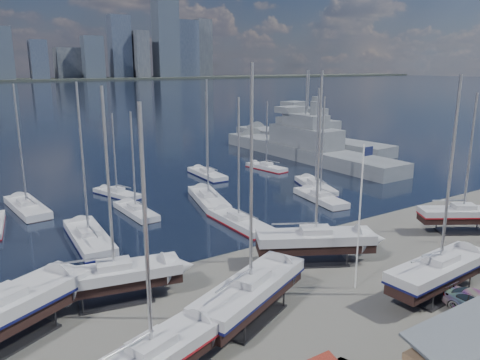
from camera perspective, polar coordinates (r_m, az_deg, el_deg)
ground at (r=39.09m, az=10.17°, el=-12.64°), size 1400.00×1400.00×0.00m
sailboat_cradle_1 at (r=27.12m, az=-10.66°, el=-20.58°), size 10.00×5.73×15.63m
sailboat_cradle_2 at (r=36.57m, az=-15.03°, el=-11.25°), size 10.11×4.61×15.94m
sailboat_cradle_3 at (r=33.08m, az=1.30°, el=-13.39°), size 11.16×7.22×17.44m
sailboat_cradle_4 at (r=42.47m, az=9.16°, el=-7.27°), size 10.51×7.49×16.86m
sailboat_cradle_5 at (r=39.33m, az=23.16°, el=-10.05°), size 10.48×3.48×16.65m
sailboat_cradle_6 at (r=54.71m, az=25.52°, el=-3.79°), size 8.97×6.90×14.65m
sailboat_moored_2 at (r=62.47m, az=-24.50°, el=-3.21°), size 3.92×10.79×15.95m
sailboat_moored_3 at (r=49.54m, az=-17.92°, el=-6.91°), size 3.78×11.23×16.54m
sailboat_moored_4 at (r=57.00m, az=-12.57°, el=-3.83°), size 2.69×8.54×12.77m
sailboat_moored_5 at (r=65.48m, az=-14.76°, el=-1.67°), size 4.65×8.15×11.76m
sailboat_moored_6 at (r=51.99m, az=-0.16°, el=-5.23°), size 2.82×9.85×14.70m
sailboat_moored_7 at (r=60.45m, az=-3.87°, el=-2.50°), size 5.73×11.25×16.37m
sailboat_moored_8 at (r=74.51m, az=-4.04°, el=0.61°), size 3.00×9.44×13.97m
sailboat_moored_9 at (r=61.86m, az=9.75°, el=-2.29°), size 4.10×9.66×14.13m
sailboat_moored_10 at (r=67.71m, az=9.15°, el=-0.88°), size 6.10×10.35×14.95m
sailboat_moored_11 at (r=79.70m, az=3.22°, el=1.50°), size 3.42×8.36×12.13m
naval_ship_east at (r=89.97m, az=7.86°, el=3.69°), size 7.09×43.72×17.93m
naval_ship_west at (r=104.67m, az=8.11°, el=5.10°), size 10.47×42.26×17.76m
car_c at (r=33.99m, az=26.78°, el=-16.93°), size 3.54×5.61×1.44m
flagpole at (r=36.94m, az=14.51°, el=-3.33°), size 1.03×0.12×11.61m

